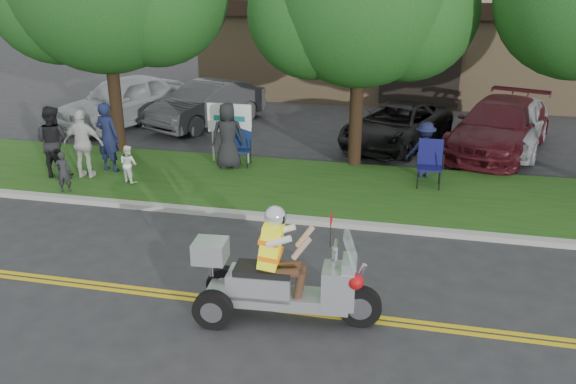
% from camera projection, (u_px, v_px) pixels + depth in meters
% --- Properties ---
extents(ground, '(120.00, 120.00, 0.00)m').
position_uv_depth(ground, '(273.00, 292.00, 10.53)').
color(ground, '#28282B').
rests_on(ground, ground).
extents(centerline_near, '(60.00, 0.10, 0.01)m').
position_uv_depth(centerline_near, '(265.00, 309.00, 10.00)').
color(centerline_near, gold).
rests_on(centerline_near, ground).
extents(centerline_far, '(60.00, 0.10, 0.01)m').
position_uv_depth(centerline_far, '(267.00, 304.00, 10.15)').
color(centerline_far, gold).
rests_on(centerline_far, ground).
extents(curb, '(60.00, 0.25, 0.12)m').
position_uv_depth(curb, '(307.00, 221.00, 13.29)').
color(curb, '#A8A89E').
rests_on(curb, ground).
extents(grass_verge, '(60.00, 4.00, 0.10)m').
position_uv_depth(grass_verge, '(324.00, 188.00, 15.26)').
color(grass_verge, '#244412').
rests_on(grass_verge, ground).
extents(commercial_building, '(18.00, 8.20, 4.00)m').
position_uv_depth(commercial_building, '(423.00, 44.00, 26.73)').
color(commercial_building, '#9E7F5B').
rests_on(commercial_building, ground).
extents(tree_mid, '(5.88, 4.80, 7.05)m').
position_uv_depth(tree_mid, '(363.00, 1.00, 15.46)').
color(tree_mid, '#332114').
rests_on(tree_mid, ground).
extents(business_sign, '(1.25, 0.06, 1.75)m').
position_uv_depth(business_sign, '(230.00, 122.00, 16.72)').
color(business_sign, silver).
rests_on(business_sign, ground).
extents(trike_scooter, '(2.96, 1.02, 1.93)m').
position_uv_depth(trike_scooter, '(278.00, 281.00, 9.49)').
color(trike_scooter, black).
rests_on(trike_scooter, ground).
extents(lawn_chair_a, '(0.57, 0.59, 1.02)m').
position_uv_depth(lawn_chair_a, '(241.00, 144.00, 16.68)').
color(lawn_chair_a, black).
rests_on(lawn_chair_a, grass_verge).
extents(lawn_chair_b, '(0.60, 0.63, 1.15)m').
position_uv_depth(lawn_chair_b, '(430.00, 160.00, 15.10)').
color(lawn_chair_b, black).
rests_on(lawn_chair_b, grass_verge).
extents(spectator_adult_left, '(0.75, 0.57, 1.86)m').
position_uv_depth(spectator_adult_left, '(108.00, 137.00, 16.06)').
color(spectator_adult_left, '#151B3C').
rests_on(spectator_adult_left, grass_verge).
extents(spectator_adult_mid, '(0.96, 0.78, 1.86)m').
position_uv_depth(spectator_adult_mid, '(53.00, 142.00, 15.64)').
color(spectator_adult_mid, black).
rests_on(spectator_adult_mid, grass_verge).
extents(spectator_adult_right, '(1.09, 0.55, 1.79)m').
position_uv_depth(spectator_adult_right, '(83.00, 144.00, 15.60)').
color(spectator_adult_right, silver).
rests_on(spectator_adult_right, grass_verge).
extents(spectator_chair_a, '(1.06, 0.82, 1.45)m').
position_uv_depth(spectator_chair_a, '(425.00, 150.00, 15.68)').
color(spectator_chair_a, '#171B40').
rests_on(spectator_chair_a, grass_verge).
extents(spectator_chair_b, '(0.99, 0.78, 1.79)m').
position_uv_depth(spectator_chair_b, '(228.00, 136.00, 16.34)').
color(spectator_chair_b, black).
rests_on(spectator_chair_b, grass_verge).
extents(child_left, '(0.43, 0.36, 1.01)m').
position_uv_depth(child_left, '(63.00, 172.00, 14.69)').
color(child_left, '#232325').
rests_on(child_left, grass_verge).
extents(child_right, '(0.57, 0.51, 0.97)m').
position_uv_depth(child_right, '(128.00, 164.00, 15.35)').
color(child_right, white).
rests_on(child_right, grass_verge).
extents(parked_car_far_left, '(3.76, 5.42, 1.71)m').
position_uv_depth(parked_car_far_left, '(124.00, 100.00, 21.20)').
color(parked_car_far_left, '#A5A8AC').
rests_on(parked_car_far_left, ground).
extents(parked_car_left, '(3.31, 4.86, 1.52)m').
position_uv_depth(parked_car_left, '(207.00, 104.00, 21.12)').
color(parked_car_left, '#323235').
rests_on(parked_car_left, ground).
extents(parked_car_mid, '(3.71, 5.15, 1.30)m').
position_uv_depth(parked_car_mid, '(397.00, 125.00, 18.78)').
color(parked_car_mid, black).
rests_on(parked_car_mid, ground).
extents(parked_car_right, '(3.82, 5.78, 1.56)m').
position_uv_depth(parked_car_right, '(499.00, 127.00, 18.10)').
color(parked_car_right, '#440F16').
rests_on(parked_car_right, ground).
extents(parked_car_far_right, '(2.96, 4.98, 1.59)m').
position_uv_depth(parked_car_far_right, '(511.00, 123.00, 18.45)').
color(parked_car_far_right, '#AAACB2').
rests_on(parked_car_far_right, ground).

